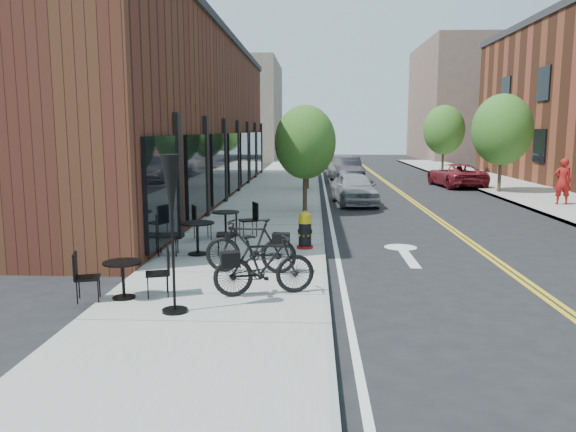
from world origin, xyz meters
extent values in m
plane|color=black|center=(0.00, 0.00, 0.00)|extent=(120.00, 120.00, 0.00)
cube|color=#9E9B93|center=(-2.00, 10.00, 0.06)|extent=(4.00, 70.00, 0.12)
cube|color=#482017|center=(-6.50, 14.00, 3.50)|extent=(5.00, 28.00, 7.00)
cube|color=#726656|center=(-8.00, 48.00, 5.00)|extent=(8.00, 14.00, 10.00)
cube|color=brown|center=(16.00, 50.00, 6.00)|extent=(10.00, 16.00, 12.00)
cylinder|color=#382B1E|center=(-0.60, 9.00, 0.93)|extent=(0.16, 0.16, 1.61)
ellipsoid|color=#275A1C|center=(-0.60, 9.00, 2.61)|extent=(2.20, 2.20, 2.64)
cylinder|color=#382B1E|center=(-0.60, 17.00, 0.96)|extent=(0.16, 0.16, 1.68)
ellipsoid|color=#275A1C|center=(-0.60, 17.00, 2.72)|extent=(2.30, 2.30, 2.76)
cylinder|color=#382B1E|center=(-0.60, 25.00, 0.91)|extent=(0.16, 0.16, 1.57)
ellipsoid|color=#275A1C|center=(-0.60, 25.00, 2.54)|extent=(2.10, 2.10, 2.52)
cylinder|color=#382B1E|center=(-0.60, 33.00, 0.98)|extent=(0.16, 0.16, 1.71)
ellipsoid|color=#275A1C|center=(-0.60, 33.00, 2.79)|extent=(2.40, 2.40, 2.88)
cylinder|color=#382B1E|center=(8.60, 16.00, 1.03)|extent=(0.16, 0.16, 1.82)
ellipsoid|color=#275A1C|center=(8.60, 16.00, 3.06)|extent=(2.80, 2.80, 3.36)
cylinder|color=#382B1E|center=(8.60, 28.00, 1.03)|extent=(0.16, 0.16, 1.82)
ellipsoid|color=#275A1C|center=(8.60, 28.00, 3.06)|extent=(2.80, 2.80, 3.36)
cylinder|color=maroon|center=(-0.50, 2.51, 0.15)|extent=(0.49, 0.49, 0.06)
cylinder|color=black|center=(-0.50, 2.51, 0.46)|extent=(0.38, 0.38, 0.61)
cylinder|color=gold|center=(-0.50, 2.51, 0.77)|extent=(0.43, 0.43, 0.04)
cylinder|color=gold|center=(-0.50, 2.51, 0.85)|extent=(0.37, 0.37, 0.14)
ellipsoid|color=gold|center=(-0.50, 2.51, 0.94)|extent=(0.35, 0.35, 0.18)
cylinder|color=gold|center=(-0.50, 2.51, 1.03)|extent=(0.06, 0.06, 0.06)
imported|color=black|center=(-1.57, 0.00, 0.69)|extent=(1.93, 0.66, 1.14)
imported|color=black|center=(-1.15, -1.55, 0.67)|extent=(1.90, 0.99, 1.10)
cylinder|color=black|center=(-3.60, -1.86, 0.13)|extent=(0.49, 0.49, 0.03)
cylinder|color=black|center=(-3.60, -1.86, 0.44)|extent=(0.07, 0.07, 0.63)
cylinder|color=black|center=(-3.60, -1.86, 0.76)|extent=(0.85, 0.85, 0.03)
cylinder|color=black|center=(-3.02, 1.66, 0.14)|extent=(0.52, 0.52, 0.03)
cylinder|color=black|center=(-3.02, 1.66, 0.50)|extent=(0.07, 0.07, 0.74)
cylinder|color=black|center=(-3.02, 1.66, 0.87)|extent=(0.90, 0.90, 0.03)
cylinder|color=black|center=(-2.69, 3.78, 0.13)|extent=(0.57, 0.57, 0.03)
cylinder|color=black|center=(-2.69, 3.78, 0.47)|extent=(0.08, 0.08, 0.69)
cylinder|color=black|center=(-2.69, 3.78, 0.82)|extent=(0.99, 0.99, 0.03)
cylinder|color=black|center=(-2.52, -2.57, 0.14)|extent=(0.41, 0.41, 0.05)
cylinder|color=black|center=(-2.52, -2.57, 1.38)|extent=(0.05, 0.05, 2.46)
cone|color=black|center=(-2.52, -2.57, 2.12)|extent=(0.30, 0.30, 1.09)
imported|color=#919398|center=(1.39, 11.88, 0.67)|extent=(1.95, 4.04, 1.33)
imported|color=black|center=(1.60, 21.75, 0.75)|extent=(1.95, 4.68, 1.50)
imported|color=#ABABAF|center=(1.60, 27.31, 0.64)|extent=(1.99, 4.48, 1.28)
imported|color=maroon|center=(7.40, 19.43, 0.63)|extent=(2.61, 4.74, 1.26)
imported|color=maroon|center=(9.55, 11.34, 1.03)|extent=(0.73, 0.53, 1.83)
camera|label=1|loc=(-0.29, -11.22, 3.03)|focal=35.00mm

